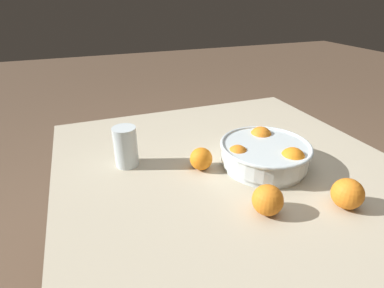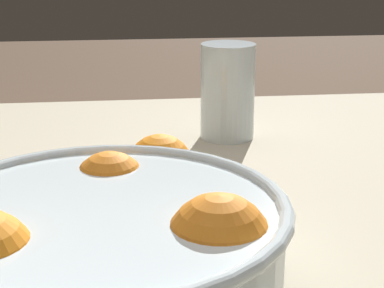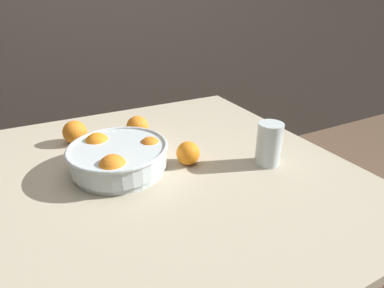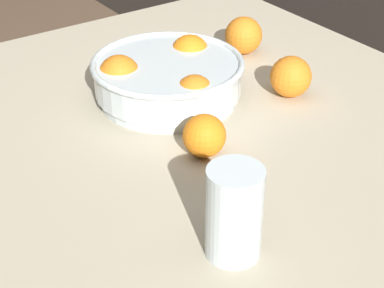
{
  "view_description": "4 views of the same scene",
  "coord_description": "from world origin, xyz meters",
  "px_view_note": "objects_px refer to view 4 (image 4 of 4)",
  "views": [
    {
      "loc": [
        0.41,
        0.75,
        1.22
      ],
      "look_at": [
        0.11,
        -0.05,
        0.78
      ],
      "focal_mm": 28.0,
      "sensor_mm": 36.0,
      "label": 1
    },
    {
      "loc": [
        -0.55,
        0.03,
        0.97
      ],
      "look_at": [
        0.13,
        -0.05,
        0.76
      ],
      "focal_mm": 60.0,
      "sensor_mm": 36.0,
      "label": 2
    },
    {
      "loc": [
        -0.26,
        -0.73,
        1.17
      ],
      "look_at": [
        0.11,
        -0.01,
        0.77
      ],
      "focal_mm": 28.0,
      "sensor_mm": 36.0,
      "label": 3
    },
    {
      "loc": [
        0.82,
        -0.54,
        1.29
      ],
      "look_at": [
        0.12,
        -0.06,
        0.76
      ],
      "focal_mm": 60.0,
      "sensor_mm": 36.0,
      "label": 4
    }
  ],
  "objects_px": {
    "fruit_bowl": "(167,77)",
    "juice_glass": "(234,217)",
    "orange_loose_front": "(291,77)",
    "orange_loose_near_bowl": "(244,35)",
    "orange_loose_aside": "(204,136)"
  },
  "relations": [
    {
      "from": "fruit_bowl",
      "to": "juice_glass",
      "type": "relative_size",
      "value": 2.18
    },
    {
      "from": "fruit_bowl",
      "to": "orange_loose_front",
      "type": "relative_size",
      "value": 3.61
    },
    {
      "from": "fruit_bowl",
      "to": "orange_loose_near_bowl",
      "type": "distance_m",
      "value": 0.27
    },
    {
      "from": "orange_loose_near_bowl",
      "to": "orange_loose_aside",
      "type": "relative_size",
      "value": 1.13
    },
    {
      "from": "fruit_bowl",
      "to": "juice_glass",
      "type": "bearing_deg",
      "value": -21.81
    },
    {
      "from": "orange_loose_near_bowl",
      "to": "orange_loose_aside",
      "type": "xyz_separation_m",
      "value": [
        0.29,
        -0.31,
        -0.0
      ]
    },
    {
      "from": "fruit_bowl",
      "to": "orange_loose_aside",
      "type": "xyz_separation_m",
      "value": [
        0.2,
        -0.06,
        -0.01
      ]
    },
    {
      "from": "orange_loose_near_bowl",
      "to": "juice_glass",
      "type": "bearing_deg",
      "value": -39.92
    },
    {
      "from": "orange_loose_front",
      "to": "fruit_bowl",
      "type": "bearing_deg",
      "value": -121.0
    },
    {
      "from": "juice_glass",
      "to": "orange_loose_near_bowl",
      "type": "bearing_deg",
      "value": 140.08
    },
    {
      "from": "orange_loose_near_bowl",
      "to": "fruit_bowl",
      "type": "bearing_deg",
      "value": -71.03
    },
    {
      "from": "orange_loose_near_bowl",
      "to": "orange_loose_aside",
      "type": "bearing_deg",
      "value": -47.49
    },
    {
      "from": "fruit_bowl",
      "to": "orange_loose_aside",
      "type": "bearing_deg",
      "value": -15.96
    },
    {
      "from": "orange_loose_front",
      "to": "orange_loose_aside",
      "type": "distance_m",
      "value": 0.27
    },
    {
      "from": "orange_loose_near_bowl",
      "to": "orange_loose_aside",
      "type": "height_order",
      "value": "orange_loose_near_bowl"
    }
  ]
}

